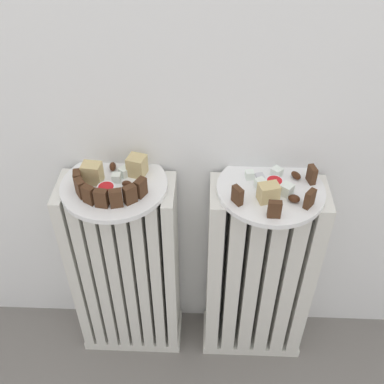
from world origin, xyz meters
The scene contains 31 objects.
radiator_left centered at (-0.18, 0.28, 0.30)m, with size 0.29×0.14×0.60m.
radiator_right centered at (0.18, 0.28, 0.30)m, with size 0.29×0.14×0.60m.
plate_left centered at (-0.18, 0.28, 0.61)m, with size 0.25×0.25×0.01m, color white.
plate_right centered at (0.18, 0.28, 0.61)m, with size 0.25×0.25×0.01m, color white.
dark_cake_slice_left_0 centered at (-0.26, 0.26, 0.64)m, with size 0.03×0.02×0.04m, color #472B19.
dark_cake_slice_left_1 centered at (-0.25, 0.23, 0.64)m, with size 0.03×0.02×0.04m, color #472B19.
dark_cake_slice_left_2 centered at (-0.22, 0.21, 0.64)m, with size 0.03×0.02×0.04m, color #472B19.
dark_cake_slice_left_3 centered at (-0.19, 0.20, 0.64)m, with size 0.03×0.02×0.04m, color #472B19.
dark_cake_slice_left_4 centered at (-0.16, 0.20, 0.64)m, with size 0.03×0.02×0.04m, color #472B19.
dark_cake_slice_left_5 centered at (-0.13, 0.22, 0.64)m, with size 0.03×0.02×0.04m, color #472B19.
dark_cake_slice_left_6 centered at (-0.11, 0.24, 0.64)m, with size 0.03×0.02×0.04m, color #472B19.
marble_cake_slice_left_0 centered at (-0.13, 0.32, 0.64)m, with size 0.04×0.04×0.05m, color tan.
marble_cake_slice_left_1 centered at (-0.23, 0.29, 0.64)m, with size 0.04×0.03×0.05m, color tan.
turkish_delight_left_0 centered at (-0.18, 0.29, 0.62)m, with size 0.02×0.02×0.02m, color white.
turkish_delight_left_1 centered at (-0.16, 0.31, 0.63)m, with size 0.02×0.02×0.02m, color white.
medjool_date_left_0 centered at (-0.15, 0.27, 0.62)m, with size 0.02×0.01×0.02m, color #3D1E0F.
medjool_date_left_1 centered at (-0.19, 0.33, 0.62)m, with size 0.03×0.02×0.02m, color #3D1E0F.
jam_bowl_left centered at (-0.19, 0.24, 0.63)m, with size 0.04×0.04×0.02m.
dark_cake_slice_right_0 centered at (0.10, 0.22, 0.64)m, with size 0.03×0.01×0.04m, color #472B19.
dark_cake_slice_right_1 centered at (0.18, 0.18, 0.64)m, with size 0.03×0.01×0.04m, color #472B19.
dark_cake_slice_right_2 centered at (0.26, 0.22, 0.64)m, with size 0.03×0.01×0.04m, color #472B19.
dark_cake_slice_right_3 centered at (0.28, 0.30, 0.64)m, with size 0.03×0.01×0.04m, color #472B19.
marble_cake_slice_right_0 centered at (0.17, 0.24, 0.64)m, with size 0.04×0.03×0.04m, color tan.
turkish_delight_right_0 centered at (0.13, 0.31, 0.62)m, with size 0.02×0.02×0.02m, color white.
turkish_delight_right_1 centered at (0.21, 0.26, 0.63)m, with size 0.03×0.03×0.03m, color white.
turkish_delight_right_2 centered at (0.20, 0.32, 0.63)m, with size 0.02×0.02×0.02m, color white.
turkish_delight_right_3 centered at (0.16, 0.28, 0.63)m, with size 0.02×0.02×0.02m, color white.
medjool_date_right_0 centered at (0.24, 0.32, 0.62)m, with size 0.03×0.02×0.02m, color #3D1E0F.
medjool_date_right_1 centered at (0.23, 0.23, 0.62)m, with size 0.03×0.02×0.02m, color #3D1E0F.
jam_bowl_right centered at (0.19, 0.28, 0.63)m, with size 0.04×0.04×0.02m.
fork centered at (0.17, 0.29, 0.62)m, with size 0.04×0.10×0.00m.
Camera 1 is at (0.03, -0.54, 1.30)m, focal length 43.08 mm.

